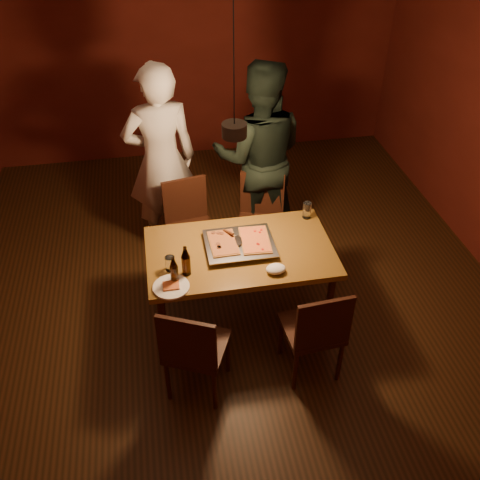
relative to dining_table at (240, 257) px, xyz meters
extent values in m
plane|color=#3B2110|center=(-0.02, 0.11, -0.68)|extent=(6.00, 6.00, 0.00)
plane|color=maroon|center=(-0.02, 3.11, 0.72)|extent=(5.00, 0.00, 5.00)
cube|color=brown|center=(0.00, 0.00, 0.05)|extent=(1.50, 0.90, 0.05)
cylinder|color=#38190F|center=(-0.67, -0.37, -0.33)|extent=(0.06, 0.06, 0.70)
cylinder|color=#38190F|center=(0.67, -0.37, -0.33)|extent=(0.06, 0.06, 0.70)
cylinder|color=#38190F|center=(-0.67, 0.37, -0.33)|extent=(0.06, 0.06, 0.70)
cylinder|color=#38190F|center=(0.67, 0.37, -0.33)|extent=(0.06, 0.06, 0.70)
cube|color=#38190F|center=(-0.33, 0.75, -0.25)|extent=(0.49, 0.49, 0.04)
cube|color=#38190F|center=(-0.36, 0.93, -0.01)|extent=(0.42, 0.10, 0.45)
cube|color=#38190F|center=(0.32, 0.72, -0.25)|extent=(0.53, 0.53, 0.04)
cube|color=#38190F|center=(0.38, 0.91, -0.01)|extent=(0.41, 0.16, 0.45)
cube|color=#38190F|center=(-0.44, -0.67, -0.25)|extent=(0.56, 0.56, 0.04)
cube|color=#38190F|center=(-0.52, -0.84, -0.01)|extent=(0.40, 0.20, 0.45)
cube|color=#38190F|center=(0.44, -0.65, -0.25)|extent=(0.45, 0.45, 0.04)
cube|color=#38190F|center=(0.45, -0.83, -0.01)|extent=(0.42, 0.06, 0.45)
cube|color=silver|center=(0.00, 0.03, 0.10)|extent=(0.57, 0.47, 0.05)
cube|color=maroon|center=(-0.13, 0.04, 0.13)|extent=(0.22, 0.35, 0.02)
cube|color=gold|center=(0.13, 0.04, 0.13)|extent=(0.25, 0.38, 0.02)
cylinder|color=black|center=(-0.55, -0.29, 0.15)|extent=(0.06, 0.06, 0.15)
cone|color=black|center=(-0.55, -0.29, 0.26)|extent=(0.06, 0.06, 0.08)
cylinder|color=black|center=(-0.45, -0.21, 0.16)|extent=(0.07, 0.07, 0.16)
cone|color=black|center=(-0.45, -0.21, 0.28)|extent=(0.07, 0.07, 0.09)
cylinder|color=silver|center=(-0.57, -0.14, 0.13)|extent=(0.08, 0.08, 0.12)
cylinder|color=silver|center=(0.65, 0.34, 0.15)|extent=(0.07, 0.07, 0.15)
cylinder|color=white|center=(-0.58, -0.35, 0.08)|extent=(0.27, 0.27, 0.02)
cube|color=gold|center=(-0.58, -0.35, 0.10)|extent=(0.12, 0.10, 0.01)
ellipsoid|color=white|center=(0.22, -0.32, 0.11)|extent=(0.15, 0.12, 0.06)
imported|color=silver|center=(-0.54, 1.21, 0.27)|extent=(0.75, 0.54, 1.90)
imported|color=black|center=(0.40, 1.14, 0.26)|extent=(1.03, 0.87, 1.88)
cylinder|color=black|center=(-0.02, 0.11, 1.07)|extent=(0.18, 0.18, 0.10)
cylinder|color=black|center=(-0.02, 0.11, 1.62)|extent=(0.01, 0.01, 1.00)
camera|label=1|loc=(-0.60, -3.29, 2.77)|focal=40.00mm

